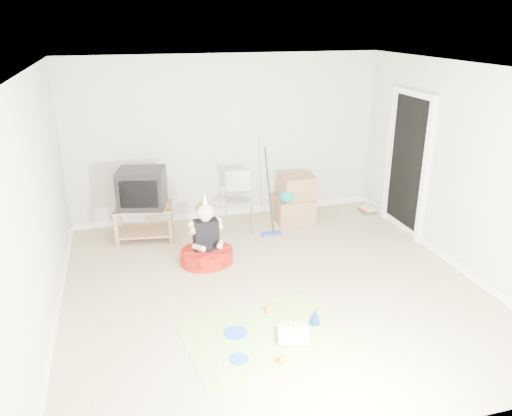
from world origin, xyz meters
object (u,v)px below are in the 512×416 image
object	(u,v)px
tv_stand	(145,220)
folding_chair	(239,202)
crt_tv	(142,188)
birthday_cake	(293,336)
seated_woman	(207,248)
cardboard_boxes	(295,200)

from	to	relation	value
tv_stand	folding_chair	size ratio (longest dim) A/B	0.94
tv_stand	crt_tv	distance (m)	0.49
birthday_cake	crt_tv	bearing A→B (deg)	113.59
seated_woman	birthday_cake	size ratio (longest dim) A/B	2.72
cardboard_boxes	folding_chair	bearing A→B (deg)	-173.99
crt_tv	folding_chair	world-z (taller)	crt_tv
tv_stand	folding_chair	world-z (taller)	folding_chair
tv_stand	crt_tv	world-z (taller)	crt_tv
crt_tv	birthday_cake	xyz separation A→B (m)	(1.29, -2.96, -0.75)
tv_stand	seated_woman	bearing A→B (deg)	-54.13
tv_stand	cardboard_boxes	bearing A→B (deg)	1.36
folding_chair	birthday_cake	xyz separation A→B (m)	(-0.13, -2.91, -0.41)
crt_tv	tv_stand	bearing A→B (deg)	12.85
cardboard_boxes	seated_woman	xyz separation A→B (m)	(-1.64, -1.08, -0.14)
tv_stand	cardboard_boxes	xyz separation A→B (m)	(2.38, 0.06, 0.06)
folding_chair	crt_tv	bearing A→B (deg)	178.20
folding_chair	cardboard_boxes	xyz separation A→B (m)	(0.96, 0.10, -0.10)
tv_stand	cardboard_boxes	distance (m)	2.38
crt_tv	seated_woman	bearing A→B (deg)	-41.28
folding_chair	birthday_cake	world-z (taller)	folding_chair
folding_chair	seated_woman	bearing A→B (deg)	-124.78
folding_chair	cardboard_boxes	distance (m)	0.97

